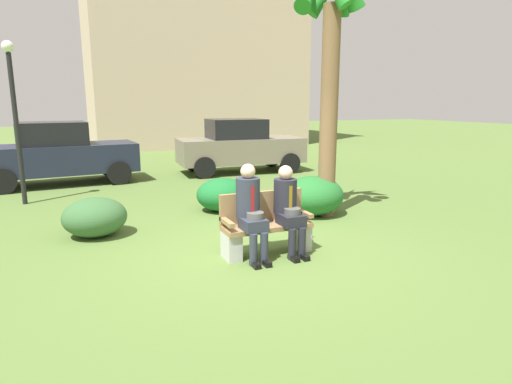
% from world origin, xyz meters
% --- Properties ---
extents(ground_plane, '(80.00, 80.00, 0.00)m').
position_xyz_m(ground_plane, '(0.00, 0.00, 0.00)').
color(ground_plane, '#536F32').
extents(park_bench, '(1.31, 0.44, 0.90)m').
position_xyz_m(park_bench, '(0.13, -0.08, 0.39)').
color(park_bench, '#99754C').
rests_on(park_bench, ground).
extents(seated_man_left, '(0.34, 0.72, 1.35)m').
position_xyz_m(seated_man_left, '(-0.16, -0.20, 0.75)').
color(seated_man_left, '#2D3342').
rests_on(seated_man_left, ground).
extents(seated_man_right, '(0.34, 0.72, 1.29)m').
position_xyz_m(seated_man_right, '(0.44, -0.21, 0.72)').
color(seated_man_right, '#23232D').
rests_on(seated_man_right, ground).
extents(palm_tree_tall, '(1.40, 1.42, 4.86)m').
position_xyz_m(palm_tree_tall, '(2.14, 1.43, 3.27)').
color(palm_tree_tall, brown).
rests_on(palm_tree_tall, ground).
extents(shrub_near_bench, '(1.23, 1.13, 0.77)m').
position_xyz_m(shrub_near_bench, '(1.91, 1.54, 0.39)').
color(shrub_near_bench, '#23692B').
rests_on(shrub_near_bench, ground).
extents(shrub_mid_lawn, '(1.04, 0.95, 0.65)m').
position_xyz_m(shrub_mid_lawn, '(-2.12, 1.79, 0.32)').
color(shrub_mid_lawn, '#376235').
rests_on(shrub_mid_lawn, ground).
extents(shrub_far_lawn, '(1.08, 0.99, 0.67)m').
position_xyz_m(shrub_far_lawn, '(0.39, 2.57, 0.34)').
color(shrub_far_lawn, '#1B682D').
rests_on(shrub_far_lawn, ground).
extents(parked_car_near, '(4.00, 1.94, 1.68)m').
position_xyz_m(parked_car_near, '(-2.68, 7.07, 0.84)').
color(parked_car_near, '#1E2338').
rests_on(parked_car_near, ground).
extents(parked_car_far, '(3.99, 1.90, 1.68)m').
position_xyz_m(parked_car_far, '(2.54, 7.06, 0.84)').
color(parked_car_far, slate).
rests_on(parked_car_far, ground).
extents(street_lamp, '(0.24, 0.24, 3.42)m').
position_xyz_m(street_lamp, '(-3.39, 4.86, 2.11)').
color(street_lamp, black).
rests_on(street_lamp, ground).
extents(building_backdrop, '(11.05, 8.36, 13.66)m').
position_xyz_m(building_backdrop, '(4.02, 18.22, 6.85)').
color(building_backdrop, '#C2A791').
rests_on(building_backdrop, ground).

